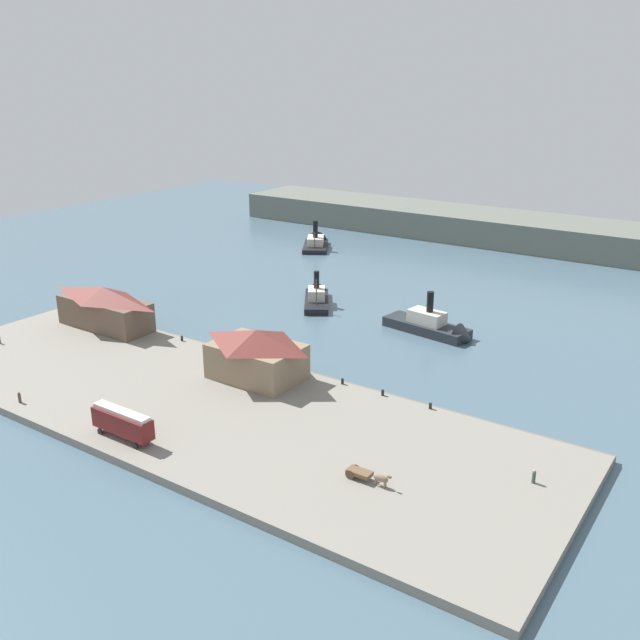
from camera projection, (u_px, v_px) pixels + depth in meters
ground_plane at (288, 362)px, 122.04m from camera, size 320.00×320.00×0.00m
quay_promenade at (200, 405)px, 104.68m from camera, size 110.00×36.00×1.20m
seawall_edge at (275, 366)px, 119.06m from camera, size 110.00×0.80×1.00m
ferry_shed_customs_shed at (105, 307)px, 133.77m from camera, size 19.87×7.62×8.06m
ferry_shed_east_terminal at (257, 354)px, 111.22m from camera, size 14.42×10.04×8.14m
street_tram at (122, 422)px, 93.10m from camera, size 9.87×2.41×4.16m
horse_cart at (367, 474)px, 83.66m from camera, size 5.90×1.67×1.87m
pedestrian_at_waters_edge at (534, 477)px, 83.36m from camera, size 0.44×0.44×1.77m
pedestrian_walking_east at (19, 397)px, 103.85m from camera, size 0.43×0.43×1.76m
mooring_post_west at (342, 381)px, 110.15m from camera, size 0.44×0.44×0.90m
mooring_post_center_west at (430, 406)px, 101.99m from camera, size 0.44×0.44×0.90m
mooring_post_east at (383, 393)px, 106.24m from camera, size 0.44×0.44×0.90m
mooring_post_center_east at (182, 338)px, 128.05m from camera, size 0.44×0.44×0.90m
ferry_outer_harbor at (316, 243)px, 203.16m from camera, size 13.92×17.26×10.62m
ferry_moored_west at (435, 327)px, 134.15m from camera, size 19.33×7.93×9.85m
ferry_near_quay at (317, 296)px, 153.83m from camera, size 13.20×16.35×8.97m
far_headland at (511, 230)px, 206.50m from camera, size 180.00×24.00×8.00m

